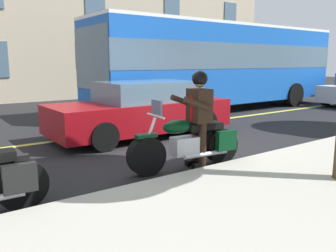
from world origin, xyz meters
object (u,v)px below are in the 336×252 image
(bus_near, at_px, (221,62))
(car_silver, at_px, (143,109))
(motorcycle_main, at_px, (189,143))
(rider_main, at_px, (199,110))

(bus_near, bearing_deg, car_silver, 25.93)
(motorcycle_main, height_order, bus_near, bus_near)
(rider_main, height_order, bus_near, bus_near)
(motorcycle_main, xyz_separation_m, rider_main, (-0.19, 0.02, 0.58))
(rider_main, relative_size, car_silver, 0.38)
(motorcycle_main, distance_m, car_silver, 2.95)
(rider_main, xyz_separation_m, bus_near, (-5.87, -5.42, 0.84))
(motorcycle_main, height_order, rider_main, rider_main)
(car_silver, bearing_deg, rider_main, 78.03)
(motorcycle_main, distance_m, bus_near, 8.24)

